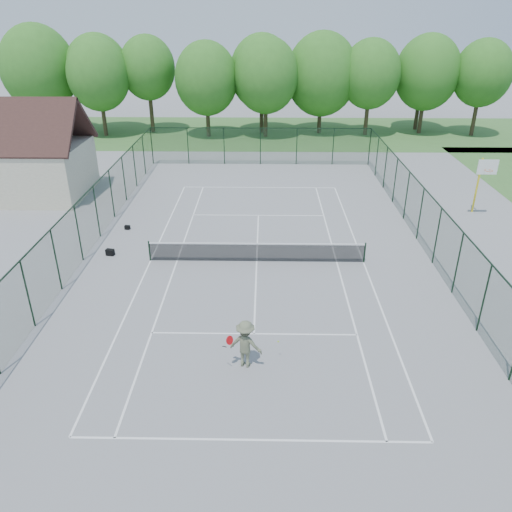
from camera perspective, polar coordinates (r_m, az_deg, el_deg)
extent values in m
plane|color=gray|center=(25.68, 0.08, -0.62)|extent=(140.00, 140.00, 0.00)
cube|color=#457836|center=(54.15, 0.63, 13.95)|extent=(80.00, 16.00, 0.01)
cube|color=white|center=(36.67, 0.39, 7.85)|extent=(10.97, 0.08, 0.01)
cube|color=white|center=(16.02, -0.68, -20.27)|extent=(10.97, 0.08, 0.01)
cube|color=white|center=(31.52, 0.28, 4.68)|extent=(8.23, 0.08, 0.01)
cube|color=white|center=(20.19, -0.23, -8.88)|extent=(8.23, 0.08, 0.01)
cube|color=white|center=(26.18, 12.17, -0.69)|extent=(0.08, 23.77, 0.01)
cube|color=white|center=(26.34, -11.94, -0.50)|extent=(0.08, 23.77, 0.01)
cube|color=white|center=(25.95, 9.21, -0.67)|extent=(0.08, 23.77, 0.01)
cube|color=white|center=(26.07, -9.00, -0.53)|extent=(0.08, 23.77, 0.01)
cube|color=white|center=(25.68, 0.08, -0.61)|extent=(0.08, 12.80, 0.01)
cylinder|color=black|center=(26.10, -12.08, 0.57)|extent=(0.08, 0.08, 1.10)
cylinder|color=black|center=(25.94, 12.32, 0.38)|extent=(0.08, 0.08, 1.10)
cube|color=black|center=(25.46, 0.08, 0.39)|extent=(11.00, 0.02, 0.96)
cube|color=white|center=(25.24, 0.08, 1.41)|extent=(11.00, 0.05, 0.07)
cube|color=#1C3B22|center=(42.12, 0.50, 12.42)|extent=(18.00, 0.02, 3.00)
cube|color=#1C3B22|center=(26.48, 19.97, 2.15)|extent=(0.02, 36.00, 3.00)
cube|color=#1C3B22|center=(26.73, -19.61, 2.44)|extent=(0.02, 36.00, 3.00)
cube|color=black|center=(41.79, 0.51, 14.42)|extent=(18.00, 0.05, 0.05)
cube|color=black|center=(25.94, 20.47, 5.17)|extent=(0.05, 36.00, 0.05)
cube|color=black|center=(26.20, -20.10, 5.44)|extent=(0.05, 36.00, 0.05)
cube|color=beige|center=(38.04, -24.82, 8.86)|extent=(8.00, 6.00, 3.50)
cube|color=#402620|center=(38.66, -24.85, 14.13)|extent=(8.60, 3.27, 3.27)
cube|color=#402620|center=(36.02, -26.77, 13.01)|extent=(8.60, 3.27, 3.27)
cylinder|color=#423522|center=(56.32, -17.06, 15.51)|extent=(0.40, 0.40, 4.20)
ellipsoid|color=#3B8328|center=(55.79, -17.61, 19.43)|extent=(6.40, 6.40, 7.40)
cylinder|color=#423522|center=(53.74, 0.64, 16.13)|extent=(0.40, 0.40, 4.20)
ellipsoid|color=#3B8328|center=(53.18, 0.66, 20.27)|extent=(6.40, 6.40, 7.40)
cylinder|color=#423522|center=(56.10, 18.39, 15.29)|extent=(0.40, 0.40, 4.20)
ellipsoid|color=#3B8328|center=(55.57, 18.99, 19.22)|extent=(6.40, 6.40, 7.40)
cylinder|color=yellow|center=(34.42, 23.96, 7.37)|extent=(0.12, 0.12, 3.50)
cube|color=yellow|center=(33.60, 24.73, 9.68)|extent=(0.08, 0.90, 0.08)
cube|color=white|center=(33.24, 24.96, 9.20)|extent=(1.20, 0.05, 0.90)
torus|color=#DD5012|center=(33.08, 25.06, 8.83)|extent=(0.48, 0.48, 0.02)
cube|color=black|center=(27.36, -16.33, 0.41)|extent=(0.47, 0.34, 0.34)
cube|color=black|center=(30.37, -14.49, 3.18)|extent=(0.33, 0.22, 0.24)
imported|color=#63694D|center=(18.08, -1.20, -10.02)|extent=(1.35, 1.01, 1.86)
sphere|color=#A5D828|center=(18.50, 2.55, -9.74)|extent=(0.07, 0.07, 0.07)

